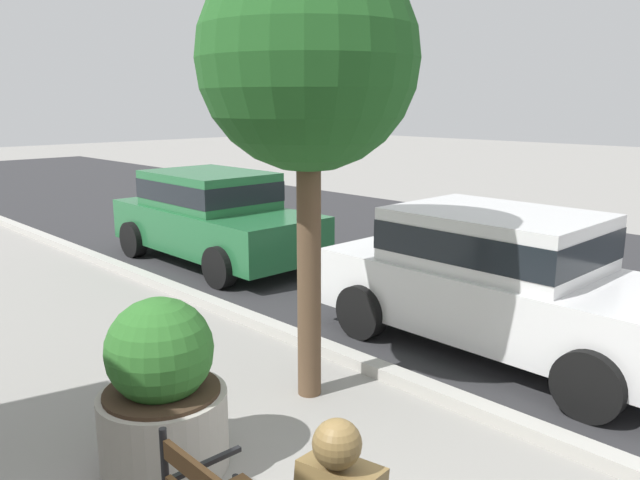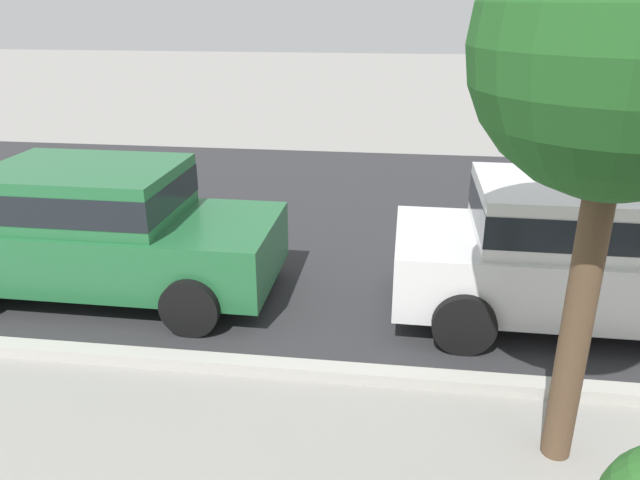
% 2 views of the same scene
% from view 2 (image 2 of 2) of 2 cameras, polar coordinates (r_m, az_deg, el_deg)
% --- Properties ---
extents(street_surface, '(60.00, 9.00, 0.01)m').
position_cam_2_polar(street_surface, '(10.60, 26.20, 1.02)').
color(street_surface, '#2D2D30').
rests_on(street_surface, ground).
extents(street_tree_near_bench, '(1.91, 1.91, 4.02)m').
position_cam_2_polar(street_tree_near_bench, '(4.30, 26.60, 15.49)').
color(street_tree_near_bench, brown).
rests_on(street_tree_near_bench, ground).
extents(parked_car_green, '(4.11, 1.95, 1.56)m').
position_cam_2_polar(parked_car_green, '(7.65, -19.99, 1.24)').
color(parked_car_green, '#236638').
rests_on(parked_car_green, ground).
extents(parked_car_white, '(4.11, 1.95, 1.56)m').
position_cam_2_polar(parked_car_white, '(7.09, 23.41, -0.81)').
color(parked_car_white, silver).
rests_on(parked_car_white, ground).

